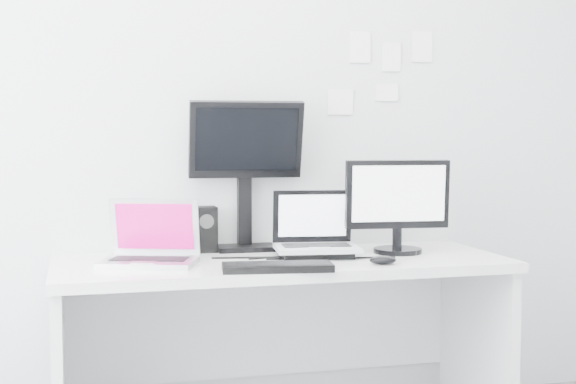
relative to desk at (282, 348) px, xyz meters
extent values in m
plane|color=silver|center=(0.00, 0.35, 0.99)|extent=(3.60, 0.00, 3.60)
cube|color=white|center=(0.00, 0.00, 0.00)|extent=(1.80, 0.70, 0.73)
cube|color=#B1B1B6|center=(-0.53, -0.03, 0.50)|extent=(0.42, 0.36, 0.26)
cube|color=black|center=(-0.27, 0.27, 0.46)|extent=(0.11, 0.11, 0.19)
cube|color=#AEB0B5|center=(0.15, 0.01, 0.50)|extent=(0.36, 0.30, 0.28)
cube|color=black|center=(-0.09, 0.28, 0.69)|extent=(0.49, 0.19, 0.66)
cube|color=black|center=(0.51, 0.03, 0.57)|extent=(0.46, 0.25, 0.41)
cube|color=black|center=(-0.09, -0.27, 0.38)|extent=(0.42, 0.20, 0.03)
ellipsoid|color=black|center=(0.34, -0.24, 0.38)|extent=(0.11, 0.08, 0.03)
cube|color=white|center=(0.45, 0.34, 1.26)|extent=(0.10, 0.00, 0.14)
cube|color=white|center=(0.60, 0.34, 1.22)|extent=(0.09, 0.00, 0.13)
cube|color=white|center=(0.75, 0.34, 1.26)|extent=(0.10, 0.00, 0.14)
cube|color=white|center=(0.58, 0.34, 1.05)|extent=(0.11, 0.00, 0.08)
cube|color=white|center=(0.36, 0.34, 1.01)|extent=(0.12, 0.00, 0.11)
camera|label=1|loc=(-0.80, -3.14, 0.86)|focal=50.80mm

